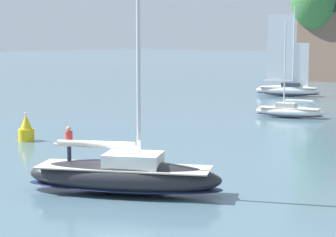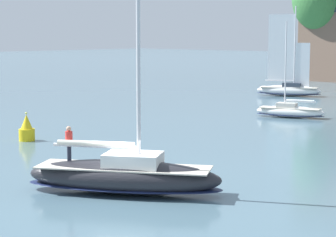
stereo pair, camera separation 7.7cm
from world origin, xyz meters
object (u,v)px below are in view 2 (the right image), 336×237
(sailboat_main, at_px, (124,175))
(channel_buoy, at_px, (27,129))
(sailboat_moored_near_marina, at_px, (289,89))
(sailboat_moored_far_slip, at_px, (290,111))

(sailboat_main, height_order, channel_buoy, sailboat_main)
(sailboat_main, distance_m, sailboat_moored_near_marina, 49.35)
(sailboat_moored_near_marina, distance_m, sailboat_moored_far_slip, 19.79)
(sailboat_moored_near_marina, bearing_deg, channel_buoy, -83.95)
(sailboat_main, height_order, sailboat_moored_near_marina, sailboat_main)
(sailboat_moored_far_slip, bearing_deg, sailboat_moored_near_marina, 122.59)
(sailboat_moored_far_slip, bearing_deg, sailboat_main, -72.23)
(sailboat_main, distance_m, sailboat_moored_far_slip, 29.95)
(sailboat_main, xyz_separation_m, channel_buoy, (-15.61, 5.67, -0.08))
(sailboat_main, relative_size, sailboat_moored_far_slip, 1.52)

